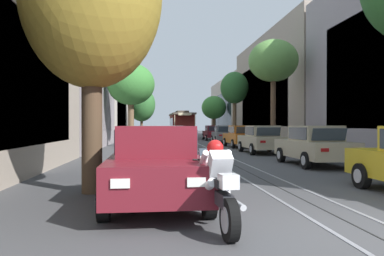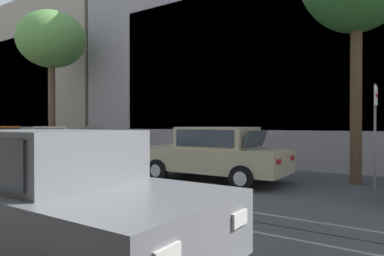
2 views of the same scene
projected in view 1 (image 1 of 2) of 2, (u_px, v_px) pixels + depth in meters
ground_plane at (194, 145)px, 31.86m from camera, size 165.74×165.74×0.00m
trolley_track_rails at (189, 142)px, 36.47m from camera, size 1.14×74.30×0.01m
building_facade_left at (89, 96)px, 36.14m from camera, size 5.87×66.00×10.73m
building_facade_right at (292, 92)px, 36.41m from camera, size 5.88×66.00×10.09m
parked_car_maroon_near_left at (155, 164)px, 7.88m from camera, size 2.07×4.39×1.58m
parked_car_grey_second_left at (160, 148)px, 13.49m from camera, size 2.02×4.37×1.58m
parked_car_silver_mid_left at (159, 141)px, 19.76m from camera, size 2.12×4.41×1.58m
parked_car_beige_second_right at (314, 145)px, 15.41m from camera, size 2.05×4.38×1.58m
parked_car_beige_mid_right at (262, 139)px, 22.09m from camera, size 2.04×4.38×1.58m
parked_car_orange_fourth_right at (241, 136)px, 28.12m from camera, size 2.08×4.40×1.58m
parked_car_grey_fifth_right at (224, 134)px, 35.22m from camera, size 2.12×4.41×1.58m
parked_car_maroon_sixth_right at (213, 133)px, 41.53m from camera, size 2.01×4.36×1.58m
street_tree_kerb_left_second at (131, 85)px, 28.89m from camera, size 3.53×3.50×6.22m
street_tree_kerb_left_mid at (142, 105)px, 48.36m from camera, size 3.42×3.73×6.30m
street_tree_kerb_right_second at (273, 62)px, 25.68m from camera, size 3.26×3.42×7.27m
street_tree_kerb_right_mid at (234, 89)px, 39.87m from camera, size 2.90×2.71×7.10m
street_tree_kerb_right_fourth at (214, 108)px, 54.55m from camera, size 3.47×3.42×5.73m
cable_car_trolley at (181, 125)px, 46.93m from camera, size 2.70×9.16×3.28m
motorcycle_with_rider at (217, 187)px, 5.97m from camera, size 0.61×1.99×1.37m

